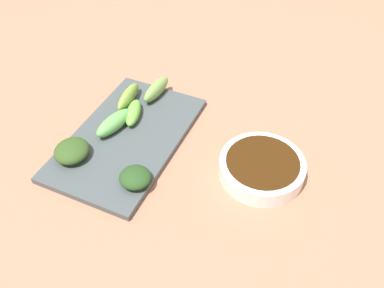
% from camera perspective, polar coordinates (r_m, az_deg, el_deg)
% --- Properties ---
extents(tabletop, '(2.10, 2.10, 0.02)m').
position_cam_1_polar(tabletop, '(0.75, 0.65, -1.81)').
color(tabletop, '#A26F53').
rests_on(tabletop, ground).
extents(sauce_bowl, '(0.15, 0.15, 0.03)m').
position_cam_1_polar(sauce_bowl, '(0.71, 9.81, -2.96)').
color(sauce_bowl, white).
rests_on(sauce_bowl, tabletop).
extents(serving_plate, '(0.19, 0.31, 0.01)m').
position_cam_1_polar(serving_plate, '(0.77, -9.00, 0.83)').
color(serving_plate, '#424D4E').
rests_on(serving_plate, tabletop).
extents(broccoli_leafy_0, '(0.06, 0.06, 0.02)m').
position_cam_1_polar(broccoli_leafy_0, '(0.68, -7.93, -4.63)').
color(broccoli_leafy_0, '#24461D').
rests_on(broccoli_leafy_0, serving_plate).
extents(broccoli_stalk_1, '(0.03, 0.08, 0.03)m').
position_cam_1_polar(broccoli_stalk_1, '(0.84, -5.01, 7.59)').
color(broccoli_stalk_1, '#77A850').
rests_on(broccoli_stalk_1, serving_plate).
extents(broccoli_leafy_2, '(0.07, 0.07, 0.03)m').
position_cam_1_polar(broccoli_leafy_2, '(0.74, -16.43, -0.92)').
color(broccoli_leafy_2, '#2F4E1F').
rests_on(broccoli_leafy_2, serving_plate).
extents(broccoli_stalk_3, '(0.03, 0.09, 0.03)m').
position_cam_1_polar(broccoli_stalk_3, '(0.83, -8.88, 6.52)').
color(broccoli_stalk_3, '#79A140').
rests_on(broccoli_stalk_3, serving_plate).
extents(broccoli_stalk_4, '(0.05, 0.08, 0.02)m').
position_cam_1_polar(broccoli_stalk_4, '(0.80, -8.19, 4.35)').
color(broccoli_stalk_4, '#69BB41').
rests_on(broccoli_stalk_4, serving_plate).
extents(broccoli_stalk_5, '(0.05, 0.09, 0.03)m').
position_cam_1_polar(broccoli_stalk_5, '(0.78, -10.81, 2.94)').
color(broccoli_stalk_5, '#61AF54').
rests_on(broccoli_stalk_5, serving_plate).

